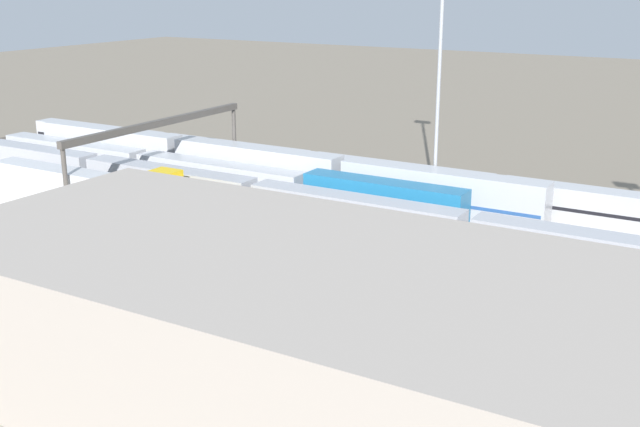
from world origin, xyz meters
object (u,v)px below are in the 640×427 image
(train_on_track_0, at_px, (380,177))
(signal_gantry, at_px, (159,130))
(train_on_track_5, at_px, (263,229))
(light_mast_0, at_px, (441,39))
(maintenance_shed, at_px, (334,340))
(train_on_track_2, at_px, (208,176))
(train_on_track_1, at_px, (256,167))
(train_on_track_4, at_px, (185,201))
(train_on_track_3, at_px, (354,215))

(train_on_track_0, distance_m, signal_gantry, 26.66)
(train_on_track_5, xyz_separation_m, signal_gantry, (23.28, -12.50, 4.93))
(light_mast_0, distance_m, signal_gantry, 34.17)
(maintenance_shed, bearing_deg, signal_gantry, -37.98)
(train_on_track_2, distance_m, light_mast_0, 31.30)
(train_on_track_1, relative_size, light_mast_0, 2.48)
(train_on_track_4, bearing_deg, train_on_track_5, 159.57)
(light_mast_0, relative_size, signal_gantry, 0.96)
(train_on_track_0, height_order, train_on_track_4, train_on_track_4)
(train_on_track_1, xyz_separation_m, train_on_track_2, (3.43, 5.00, -0.48))
(train_on_track_0, distance_m, train_on_track_4, 23.88)
(signal_gantry, bearing_deg, train_on_track_3, 174.78)
(train_on_track_5, bearing_deg, train_on_track_2, -39.41)
(train_on_track_5, bearing_deg, train_on_track_3, -112.26)
(train_on_track_3, bearing_deg, light_mast_0, -95.18)
(train_on_track_1, relative_size, train_on_track_0, 0.62)
(train_on_track_1, xyz_separation_m, train_on_track_0, (-14.45, -5.00, -0.53))
(train_on_track_1, height_order, train_on_track_4, same)
(train_on_track_4, relative_size, light_mast_0, 0.35)
(train_on_track_4, bearing_deg, signal_gantry, -37.26)
(train_on_track_5, height_order, train_on_track_2, train_on_track_5)
(train_on_track_3, height_order, signal_gantry, signal_gantry)
(train_on_track_2, bearing_deg, train_on_track_5, 140.59)
(train_on_track_3, bearing_deg, maintenance_shed, 116.24)
(light_mast_0, bearing_deg, train_on_track_0, 20.08)
(maintenance_shed, bearing_deg, train_on_track_3, -63.76)
(train_on_track_3, distance_m, train_on_track_2, 22.90)
(light_mast_0, xyz_separation_m, maintenance_shed, (-13.56, 47.89, -13.42))
(signal_gantry, bearing_deg, train_on_track_0, -151.37)
(train_on_track_5, height_order, train_on_track_1, same)
(signal_gantry, distance_m, maintenance_shed, 53.99)
(train_on_track_1, relative_size, train_on_track_4, 7.14)
(train_on_track_3, xyz_separation_m, train_on_track_1, (18.93, -10.00, 0.59))
(train_on_track_5, height_order, train_on_track_3, train_on_track_5)
(train_on_track_5, distance_m, signal_gantry, 26.88)
(maintenance_shed, bearing_deg, train_on_track_5, -47.11)
(train_on_track_3, relative_size, train_on_track_1, 1.68)
(maintenance_shed, bearing_deg, train_on_track_1, -50.07)
(train_on_track_1, distance_m, signal_gantry, 12.34)
(train_on_track_5, relative_size, train_on_track_4, 7.14)
(train_on_track_1, height_order, maintenance_shed, maintenance_shed)
(train_on_track_2, height_order, maintenance_shed, maintenance_shed)
(maintenance_shed, bearing_deg, train_on_track_2, -43.60)
(train_on_track_4, distance_m, light_mast_0, 33.39)
(train_on_track_3, bearing_deg, train_on_track_2, -12.61)
(train_on_track_5, xyz_separation_m, maintenance_shed, (-19.22, 20.68, 2.18))
(train_on_track_3, relative_size, train_on_track_4, 11.98)
(train_on_track_0, relative_size, signal_gantry, 3.83)
(train_on_track_2, height_order, light_mast_0, light_mast_0)
(train_on_track_3, bearing_deg, train_on_track_0, -73.38)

